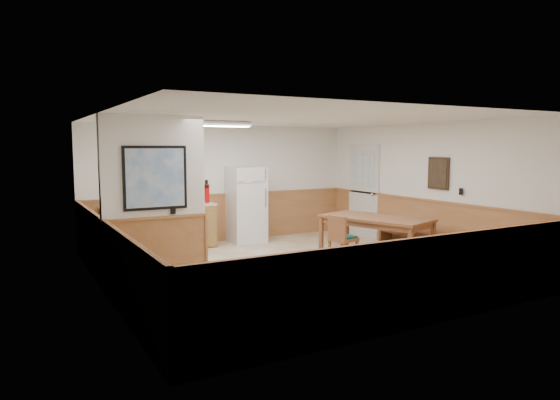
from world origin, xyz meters
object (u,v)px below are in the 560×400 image
dining_table (376,222)px  soap_bottle (130,200)px  dining_chair (340,235)px  fire_extinguisher (207,193)px  refrigerator (246,205)px  dining_bench (409,234)px

dining_table → soap_bottle: bearing=127.3°
dining_chair → soap_bottle: size_ratio=3.46×
dining_table → fire_extinguisher: 3.47m
refrigerator → dining_table: (1.48, -2.49, -0.15)m
dining_chair → soap_bottle: soap_bottle is taller
dining_bench → dining_chair: bearing=-173.7°
soap_bottle → dining_table: bearing=-33.4°
soap_bottle → refrigerator: bearing=-2.1°
refrigerator → soap_bottle: 2.44m
dining_bench → soap_bottle: (-4.82, 2.52, 0.68)m
dining_table → dining_chair: dining_chair is taller
dining_table → dining_bench: dining_table is taller
dining_table → soap_bottle: soap_bottle is taller
refrigerator → dining_bench: 3.44m
soap_bottle → dining_bench: bearing=-27.6°
dining_bench → soap_bottle: size_ratio=6.10×
dining_chair → fire_extinguisher: fire_extinguisher is taller
soap_bottle → dining_chair: bearing=-41.9°
dining_table → dining_bench: 0.96m
dining_chair → fire_extinguisher: size_ratio=1.82×
soap_bottle → fire_extinguisher: bearing=-3.0°
refrigerator → soap_bottle: (-2.43, 0.09, 0.21)m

